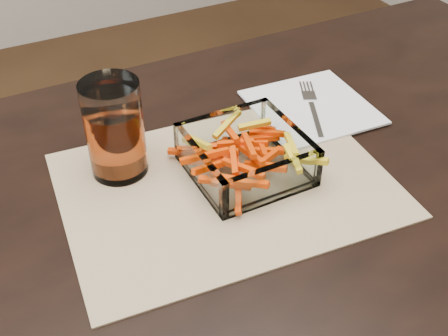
{
  "coord_description": "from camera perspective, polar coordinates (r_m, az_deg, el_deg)",
  "views": [
    {
      "loc": [
        -0.23,
        -0.46,
        1.26
      ],
      "look_at": [
        0.05,
        0.06,
        0.78
      ],
      "focal_mm": 45.0,
      "sensor_mm": 36.0,
      "label": 1
    }
  ],
  "objects": [
    {
      "name": "napkin",
      "position": [
        0.95,
        8.87,
        6.14
      ],
      "size": [
        0.2,
        0.2,
        0.0
      ],
      "primitive_type": "cube",
      "rotation": [
        0.0,
        0.0,
        -0.07
      ],
      "color": "white",
      "rests_on": "placemat"
    },
    {
      "name": "tumbler",
      "position": [
        0.79,
        -11.0,
        3.61
      ],
      "size": [
        0.08,
        0.08,
        0.14
      ],
      "color": "white",
      "rests_on": "placemat"
    },
    {
      "name": "dining_table",
      "position": [
        0.79,
        -0.88,
        -10.44
      ],
      "size": [
        1.6,
        0.9,
        0.75
      ],
      "color": "black",
      "rests_on": "ground"
    },
    {
      "name": "fork",
      "position": [
        0.95,
        8.92,
        6.25
      ],
      "size": [
        0.09,
        0.16,
        0.0
      ],
      "rotation": [
        0.0,
        0.0,
        -0.45
      ],
      "color": "silver",
      "rests_on": "napkin"
    },
    {
      "name": "glass_bowl",
      "position": [
        0.79,
        2.23,
        1.09
      ],
      "size": [
        0.15,
        0.15,
        0.06
      ],
      "rotation": [
        0.0,
        0.0,
        -0.0
      ],
      "color": "white",
      "rests_on": "placemat"
    },
    {
      "name": "placemat",
      "position": [
        0.79,
        0.21,
        -1.71
      ],
      "size": [
        0.48,
        0.37,
        0.0
      ],
      "primitive_type": "cube",
      "rotation": [
        0.0,
        0.0,
        -0.09
      ],
      "color": "tan",
      "rests_on": "dining_table"
    }
  ]
}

